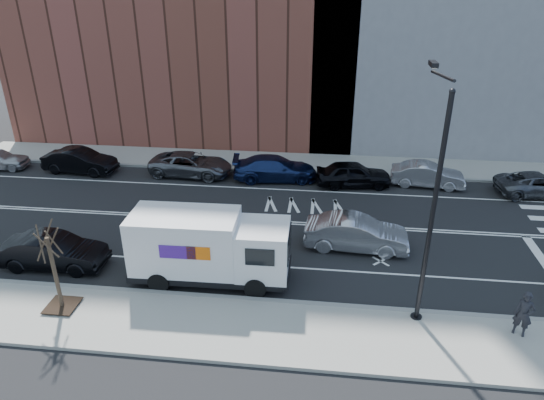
% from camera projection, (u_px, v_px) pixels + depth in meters
% --- Properties ---
extents(ground, '(120.00, 120.00, 0.00)m').
position_uv_depth(ground, '(263.00, 221.00, 26.28)').
color(ground, black).
rests_on(ground, ground).
extents(sidewalk_near, '(44.00, 3.60, 0.15)m').
position_uv_depth(sidewalk_near, '(233.00, 328.00, 18.37)').
color(sidewalk_near, gray).
rests_on(sidewalk_near, ground).
extents(sidewalk_far, '(44.00, 3.60, 0.15)m').
position_uv_depth(sidewalk_far, '(280.00, 162.00, 34.13)').
color(sidewalk_far, gray).
rests_on(sidewalk_far, ground).
extents(curb_near, '(44.00, 0.25, 0.17)m').
position_uv_depth(curb_near, '(241.00, 299.00, 19.97)').
color(curb_near, gray).
rests_on(curb_near, ground).
extents(curb_far, '(44.00, 0.25, 0.17)m').
position_uv_depth(curb_far, '(277.00, 172.00, 32.52)').
color(curb_far, gray).
rests_on(curb_far, ground).
extents(road_markings, '(40.00, 8.60, 0.01)m').
position_uv_depth(road_markings, '(263.00, 221.00, 26.28)').
color(road_markings, white).
rests_on(road_markings, ground).
extents(streetlight, '(0.44, 4.02, 9.34)m').
position_uv_depth(streetlight, '(432.00, 197.00, 17.17)').
color(streetlight, black).
rests_on(streetlight, ground).
extents(street_tree, '(1.20, 1.20, 3.75)m').
position_uv_depth(street_tree, '(57.00, 280.00, 18.86)').
color(street_tree, black).
rests_on(street_tree, ground).
extents(fedex_van, '(6.92, 2.56, 3.14)m').
position_uv_depth(fedex_van, '(208.00, 247.00, 20.72)').
color(fedex_van, black).
rests_on(fedex_van, ground).
extents(far_parked_b, '(5.00, 2.14, 1.60)m').
position_uv_depth(far_parked_b, '(80.00, 161.00, 32.33)').
color(far_parked_b, black).
rests_on(far_parked_b, ground).
extents(far_parked_c, '(5.51, 2.82, 1.49)m').
position_uv_depth(far_parked_c, '(191.00, 164.00, 31.91)').
color(far_parked_c, '#575960').
rests_on(far_parked_c, ground).
extents(far_parked_d, '(5.58, 2.77, 1.56)m').
position_uv_depth(far_parked_d, '(275.00, 168.00, 31.19)').
color(far_parked_d, navy).
rests_on(far_parked_d, ground).
extents(far_parked_e, '(4.84, 2.45, 1.58)m').
position_uv_depth(far_parked_e, '(353.00, 174.00, 30.28)').
color(far_parked_e, black).
rests_on(far_parked_e, ground).
extents(far_parked_f, '(4.61, 2.00, 1.47)m').
position_uv_depth(far_parked_f, '(428.00, 175.00, 30.29)').
color(far_parked_f, '#A7A6AB').
rests_on(far_parked_f, ground).
extents(far_parked_g, '(5.11, 2.80, 1.36)m').
position_uv_depth(far_parked_g, '(538.00, 184.00, 29.12)').
color(far_parked_g, '#4D4F55').
rests_on(far_parked_g, ground).
extents(driving_sedan, '(5.08, 2.03, 1.64)m').
position_uv_depth(driving_sedan, '(356.00, 233.00, 23.45)').
color(driving_sedan, '#A7A7AC').
rests_on(driving_sedan, ground).
extents(near_parked_rear_a, '(4.79, 1.69, 1.58)m').
position_uv_depth(near_parked_rear_a, '(53.00, 252.00, 21.99)').
color(near_parked_rear_a, black).
rests_on(near_parked_rear_a, ground).
extents(pedestrian, '(0.79, 0.67, 1.82)m').
position_uv_depth(pedestrian, '(524.00, 314.00, 17.60)').
color(pedestrian, black).
rests_on(pedestrian, sidewalk_near).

